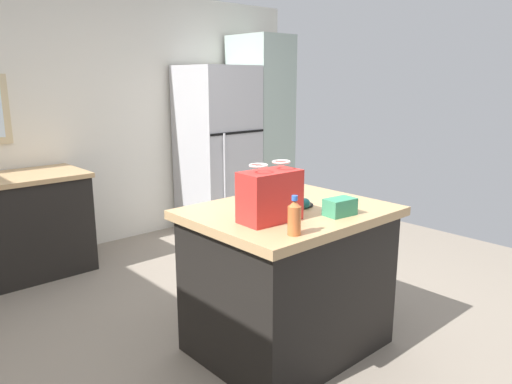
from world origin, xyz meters
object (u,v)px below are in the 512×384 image
object	(u,v)px
shopping_bag	(270,196)
refrigerator	(218,150)
tall_cabinet	(260,130)
small_box	(340,207)
kitchen_island	(288,278)
ear_defenders	(301,202)
bottle	(294,218)

from	to	relation	value
shopping_bag	refrigerator	bearing A→B (deg)	58.35
tall_cabinet	small_box	world-z (taller)	tall_cabinet
kitchen_island	small_box	world-z (taller)	small_box
kitchen_island	ear_defenders	size ratio (longest dim) A/B	5.79
small_box	ear_defenders	bearing A→B (deg)	91.64
refrigerator	bottle	distance (m)	3.11
tall_cabinet	shopping_bag	world-z (taller)	tall_cabinet
tall_cabinet	bottle	world-z (taller)	tall_cabinet
kitchen_island	small_box	size ratio (longest dim) A/B	6.55
shopping_bag	bottle	xyz separation A→B (m)	(-0.08, -0.26, -0.05)
kitchen_island	shopping_bag	xyz separation A→B (m)	(-0.27, -0.11, 0.60)
refrigerator	small_box	bearing A→B (deg)	-113.17
kitchen_island	refrigerator	xyz separation A→B (m)	(1.22, 2.31, 0.45)
small_box	refrigerator	bearing A→B (deg)	66.83
bottle	ear_defenders	xyz separation A→B (m)	(0.45, 0.37, -0.07)
tall_cabinet	refrigerator	bearing A→B (deg)	-179.98
refrigerator	tall_cabinet	bearing A→B (deg)	0.02
kitchen_island	shopping_bag	distance (m)	0.66
small_box	ear_defenders	world-z (taller)	small_box
bottle	tall_cabinet	bearing A→B (deg)	50.43
tall_cabinet	bottle	xyz separation A→B (m)	(-2.21, -2.68, -0.08)
tall_cabinet	ear_defenders	bearing A→B (deg)	-127.41
kitchen_island	tall_cabinet	bearing A→B (deg)	51.00
refrigerator	bottle	world-z (taller)	refrigerator
refrigerator	tall_cabinet	world-z (taller)	tall_cabinet
ear_defenders	kitchen_island	bearing A→B (deg)	178.24
small_box	bottle	size ratio (longest dim) A/B	0.88
tall_cabinet	shopping_bag	size ratio (longest dim) A/B	6.27
small_box	ear_defenders	size ratio (longest dim) A/B	0.88
ear_defenders	tall_cabinet	bearing A→B (deg)	52.59
refrigerator	small_box	world-z (taller)	refrigerator
shopping_bag	small_box	distance (m)	0.43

